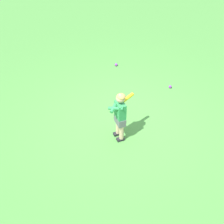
% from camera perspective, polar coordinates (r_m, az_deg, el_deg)
% --- Properties ---
extents(ground_plane, '(40.00, 40.00, 0.00)m').
position_cam_1_polar(ground_plane, '(6.50, 2.06, -1.58)').
color(ground_plane, '#519942').
extents(child_batter, '(0.62, 0.32, 1.08)m').
position_cam_1_polar(child_batter, '(5.69, 1.56, -0.08)').
color(child_batter, '#232328').
rests_on(child_batter, ground).
extents(play_ball_behind_batter, '(0.08, 0.08, 0.08)m').
position_cam_1_polar(play_ball_behind_batter, '(8.29, 0.80, 8.98)').
color(play_ball_behind_batter, purple).
rests_on(play_ball_behind_batter, ground).
extents(play_ball_center_lawn, '(0.07, 0.07, 0.07)m').
position_cam_1_polar(play_ball_center_lawn, '(7.56, 10.98, 4.74)').
color(play_ball_center_lawn, purple).
rests_on(play_ball_center_lawn, ground).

